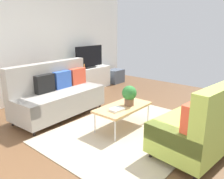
{
  "coord_description": "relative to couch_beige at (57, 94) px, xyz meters",
  "views": [
    {
      "loc": [
        -3.0,
        -2.32,
        1.81
      ],
      "look_at": [
        0.15,
        0.37,
        0.65
      ],
      "focal_mm": 36.02,
      "sensor_mm": 36.0,
      "label": 1
    }
  ],
  "objects": [
    {
      "name": "vase_0",
      "position": [
        1.31,
        1.07,
        0.28
      ],
      "size": [
        0.14,
        0.14,
        0.19
      ],
      "primitive_type": "cylinder",
      "color": "#33B29E",
      "rests_on": "tv_console"
    },
    {
      "name": "coffee_table",
      "position": [
        0.39,
        -1.42,
        -0.06
      ],
      "size": [
        1.1,
        0.56,
        0.42
      ],
      "color": "tan",
      "rests_on": "ground_plane"
    },
    {
      "name": "wall_far",
      "position": [
        0.35,
        1.36,
        1.0
      ],
      "size": [
        6.4,
        0.12,
        2.9
      ],
      "primitive_type": "cube",
      "color": "white",
      "rests_on": "ground_plane"
    },
    {
      "name": "ground_plane",
      "position": [
        0.35,
        -1.44,
        -0.45
      ],
      "size": [
        7.68,
        7.68,
        0.0
      ],
      "primitive_type": "plane",
      "color": "brown"
    },
    {
      "name": "tv_console",
      "position": [
        1.89,
        1.02,
        -0.13
      ],
      "size": [
        1.4,
        0.44,
        0.64
      ],
      "primitive_type": "cube",
      "color": "silver",
      "rests_on": "ground_plane"
    },
    {
      "name": "tv",
      "position": [
        1.89,
        1.0,
        0.5
      ],
      "size": [
        1.0,
        0.2,
        0.64
      ],
      "color": "black",
      "rests_on": "tv_console"
    },
    {
      "name": "couch_beige",
      "position": [
        0.0,
        0.0,
        0.0
      ],
      "size": [
        1.94,
        0.95,
        1.1
      ],
      "rotation": [
        0.0,
        0.0,
        3.2
      ],
      "color": "gray",
      "rests_on": "ground_plane"
    },
    {
      "name": "potted_plant",
      "position": [
        0.51,
        -1.47,
        0.18
      ],
      "size": [
        0.27,
        0.27,
        0.37
      ],
      "color": "brown",
      "rests_on": "coffee_table"
    },
    {
      "name": "vase_1",
      "position": [
        1.51,
        1.07,
        0.28
      ],
      "size": [
        0.08,
        0.08,
        0.19
      ],
      "primitive_type": "cylinder",
      "color": "#4C72B2",
      "rests_on": "tv_console"
    },
    {
      "name": "couch_green",
      "position": [
        0.67,
        -2.84,
        -0.01
      ],
      "size": [
        1.98,
        1.05,
        1.1
      ],
      "rotation": [
        0.0,
        0.0,
        -0.11
      ],
      "color": "#A3BC4C",
      "rests_on": "ground_plane"
    },
    {
      "name": "bottle_0",
      "position": [
        1.66,
        0.98,
        0.26
      ],
      "size": [
        0.04,
        0.04,
        0.14
      ],
      "primitive_type": "cylinder",
      "color": "orange",
      "rests_on": "tv_console"
    },
    {
      "name": "storage_trunk",
      "position": [
        2.99,
        0.92,
        -0.23
      ],
      "size": [
        0.52,
        0.4,
        0.44
      ],
      "primitive_type": "cube",
      "color": "#4C5666",
      "rests_on": "ground_plane"
    },
    {
      "name": "table_book_0",
      "position": [
        0.15,
        -1.47,
        -0.01
      ],
      "size": [
        0.25,
        0.2,
        0.04
      ],
      "primitive_type": "cube",
      "rotation": [
        0.0,
        0.0,
        -0.07
      ],
      "color": "silver",
      "rests_on": "coffee_table"
    },
    {
      "name": "area_rug",
      "position": [
        0.34,
        -1.62,
        -0.45
      ],
      "size": [
        2.9,
        2.2,
        0.01
      ],
      "primitive_type": "cube",
      "color": "tan",
      "rests_on": "ground_plane"
    }
  ]
}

